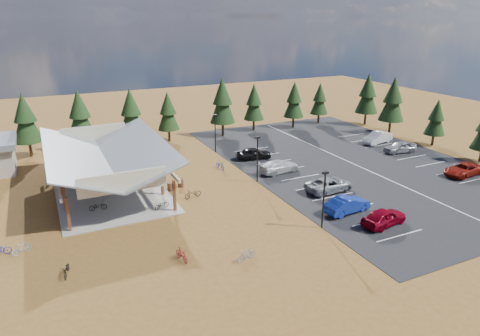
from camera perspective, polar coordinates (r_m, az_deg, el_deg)
ground at (r=43.42m, az=-2.35°, el=-3.75°), size 140.00×140.00×0.00m
asphalt_lot at (r=55.04m, az=14.35°, el=0.78°), size 27.00×44.00×0.04m
concrete_pad at (r=47.29m, az=-17.00°, el=-2.56°), size 10.60×18.60×0.10m
bike_pavilion at (r=46.06m, az=-17.46°, el=1.79°), size 11.65×19.40×4.97m
lamp_post_0 at (r=36.56m, az=11.11°, el=-3.68°), size 0.50×0.25×5.14m
lamp_post_1 at (r=46.07m, az=2.34°, el=1.60°), size 0.50×0.25×5.14m
lamp_post_2 at (r=56.53m, az=-3.33°, el=4.99°), size 0.50×0.25×5.14m
trash_bin_0 at (r=45.11m, az=-9.29°, el=-2.47°), size 0.60×0.60×0.90m
trash_bin_1 at (r=45.96m, az=-7.89°, el=-1.97°), size 0.60×0.60×0.90m
pine_1 at (r=60.55m, az=-26.73°, el=5.96°), size 3.57×3.57×8.32m
pine_2 at (r=60.06m, az=-20.58°, el=6.73°), size 3.59×3.59×8.36m
pine_3 at (r=60.07m, az=-14.34°, el=7.26°), size 3.51×3.51×8.18m
pine_4 at (r=62.28m, az=-9.59°, el=7.46°), size 3.09×3.09×7.21m
pine_5 at (r=64.01m, az=-2.36°, el=8.93°), size 3.77×3.77×8.79m
pine_6 at (r=67.59m, az=1.87°, el=8.77°), size 3.18×3.18×7.40m
pine_7 at (r=69.75m, az=7.23°, el=9.01°), size 3.22×3.22×7.50m
pine_8 at (r=73.46m, az=10.57°, el=9.06°), size 2.95×2.95×6.87m
pine_11 at (r=65.33m, az=24.70°, el=6.14°), size 2.81×2.81×6.56m
pine_12 at (r=69.24m, az=19.71°, el=8.61°), size 3.76×3.76×8.76m
pine_13 at (r=74.07m, az=16.66°, el=9.48°), size 3.68×3.68×8.56m
bike_0 at (r=42.04m, az=-18.43°, el=-4.84°), size 1.66×0.72×0.84m
bike_1 at (r=44.23m, az=-18.44°, el=-3.44°), size 1.90×0.92×1.10m
bike_2 at (r=48.91m, az=-20.06°, el=-1.55°), size 1.72×0.65×0.89m
bike_3 at (r=53.89m, az=-21.15°, el=0.23°), size 1.54×0.88×0.89m
bike_4 at (r=40.92m, az=-10.39°, el=-4.83°), size 1.62×1.02×0.81m
bike_5 at (r=45.74m, az=-14.46°, el=-2.39°), size 1.54×0.54×0.91m
bike_6 at (r=50.72m, az=-13.60°, el=-0.20°), size 1.57×0.71×0.80m
bike_7 at (r=52.54m, az=-16.27°, el=0.34°), size 1.64×0.70×0.96m
bike_8 at (r=33.07m, az=-22.11°, el=-12.44°), size 0.97×1.80×0.90m
bike_9 at (r=37.20m, az=-27.12°, el=-9.49°), size 1.57×1.10×0.93m
bike_11 at (r=32.64m, az=-7.79°, el=-11.36°), size 0.80×1.72×1.00m
bike_13 at (r=32.37m, az=0.86°, el=-11.44°), size 1.74×0.91×1.01m
bike_14 at (r=50.91m, az=-2.65°, el=0.41°), size 0.89×1.92×0.97m
bike_16 at (r=43.04m, az=-6.30°, el=-3.39°), size 1.91×0.98×0.96m
car_0 at (r=39.24m, az=18.65°, el=-6.21°), size 4.69×2.49×1.52m
car_1 at (r=40.73m, az=14.07°, el=-4.76°), size 4.80×2.13×1.53m
car_2 at (r=45.20m, az=11.82°, el=-2.15°), size 5.39×2.74×1.46m
car_3 at (r=49.73m, az=5.26°, el=0.22°), size 5.22×2.65×1.45m
car_4 at (r=54.25m, az=1.88°, el=1.97°), size 4.57×2.43×1.48m
car_6 at (r=54.86m, az=27.63°, el=-0.18°), size 5.21×2.76×1.39m
car_8 at (r=60.67m, az=20.55°, el=2.63°), size 4.61×2.41×1.50m
car_9 at (r=64.17m, az=17.85°, el=3.88°), size 5.21×2.68×1.63m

